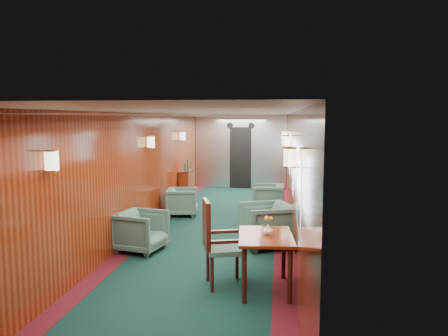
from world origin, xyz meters
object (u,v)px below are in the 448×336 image
(dining_table, at_px, (266,244))
(credenza, at_px, (187,184))
(armchair_left_near, at_px, (141,231))
(armchair_right_far, at_px, (268,198))
(armchair_right_near, at_px, (267,225))
(side_chair, at_px, (217,240))
(armchair_left_far, at_px, (183,202))

(dining_table, xyz_separation_m, credenza, (-2.44, 6.38, -0.21))
(armchair_left_near, xyz_separation_m, armchair_right_far, (2.10, 3.47, -0.01))
(armchair_right_near, bearing_deg, armchair_right_far, 160.29)
(credenza, bearing_deg, dining_table, -69.06)
(armchair_right_near, height_order, armchair_right_far, armchair_right_near)
(armchair_left_near, bearing_deg, credenza, 15.48)
(armchair_right_far, bearing_deg, armchair_left_near, -30.08)
(dining_table, xyz_separation_m, armchair_right_near, (-0.04, 1.99, -0.24))
(credenza, relative_size, armchair_right_near, 1.27)
(credenza, relative_size, armchair_left_near, 1.43)
(armchair_right_near, bearing_deg, credenza, -172.11)
(side_chair, xyz_separation_m, credenza, (-1.77, 6.31, -0.22))
(credenza, xyz_separation_m, armchair_left_near, (0.25, -4.91, -0.08))
(armchair_right_far, bearing_deg, dining_table, 2.20)
(side_chair, bearing_deg, dining_table, -23.24)
(armchair_left_near, height_order, armchair_right_near, armchair_right_near)
(credenza, xyz_separation_m, armchair_left_far, (0.34, -2.09, -0.10))
(dining_table, height_order, armchair_left_near, dining_table)
(armchair_right_near, bearing_deg, dining_table, -19.57)
(side_chair, distance_m, credenza, 6.55)
(dining_table, xyz_separation_m, side_chair, (-0.67, 0.07, 0.02))
(credenza, bearing_deg, armchair_left_near, -87.13)
(side_chair, height_order, credenza, side_chair)
(armchair_left_near, bearing_deg, armchair_right_far, -18.54)
(side_chair, bearing_deg, armchair_left_far, 91.80)
(dining_table, height_order, armchair_right_near, armchair_right_near)
(credenza, bearing_deg, armchair_left_far, -80.64)
(dining_table, xyz_separation_m, armchair_left_far, (-2.10, 4.29, -0.31))
(dining_table, height_order, armchair_right_far, dining_table)
(dining_table, relative_size, credenza, 0.96)
(armchair_left_near, relative_size, armchair_right_far, 1.03)
(dining_table, bearing_deg, armchair_right_near, 86.49)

